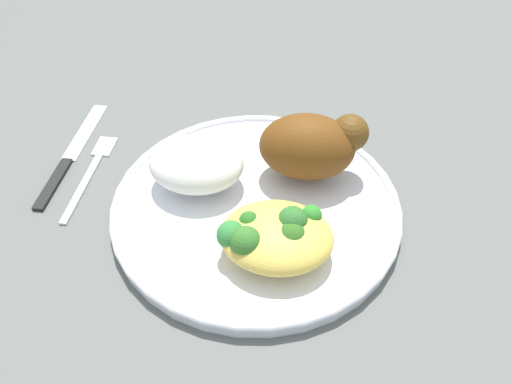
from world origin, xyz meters
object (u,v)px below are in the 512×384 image
Objects in this scene: rice_pile at (196,164)px; knife at (67,160)px; fork at (91,170)px; roasted_chicken at (312,145)px; mac_cheese_with_broccoli at (275,235)px; plate at (256,205)px.

knife is at bearing 168.84° from rice_pile.
roasted_chicken is at bearing 2.38° from fork.
mac_cheese_with_broccoli is (0.09, -0.08, -0.00)m from rice_pile.
fork is at bearing 168.61° from plate.
plate is 1.55× the size of knife.
fork is 0.75× the size of knife.
roasted_chicken is 0.28m from knife.
mac_cheese_with_broccoli is at bearing -104.01° from roasted_chicken.
knife is at bearing 166.86° from plate.
mac_cheese_with_broccoli is (0.02, -0.06, 0.03)m from plate.
knife is at bearing 155.19° from mac_cheese_with_broccoli.
rice_pile is 0.51× the size of knife.
mac_cheese_with_broccoli is at bearing -24.81° from knife.
plate is at bearing -136.83° from roasted_chicken.
roasted_chicken is at bearing 13.59° from rice_pile.
rice_pile is at bearing 162.02° from plate.
rice_pile reaches higher than mac_cheese_with_broccoli.
knife is at bearing 179.21° from roasted_chicken.
plate is at bearing -17.98° from rice_pile.
rice_pile is 0.93× the size of mac_cheese_with_broccoli.
rice_pile is at bearing -7.96° from fork.
plate is 0.23m from knife.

